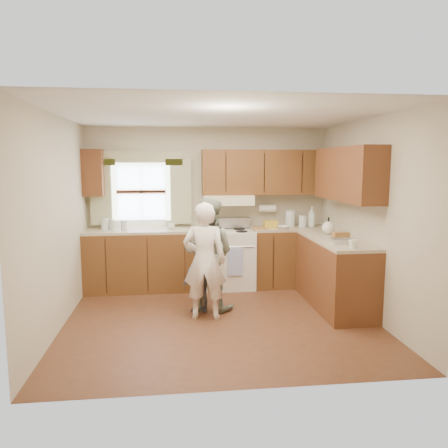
{
  "coord_description": "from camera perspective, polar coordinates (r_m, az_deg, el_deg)",
  "views": [
    {
      "loc": [
        -0.57,
        -5.23,
        1.93
      ],
      "look_at": [
        0.1,
        0.4,
        1.15
      ],
      "focal_mm": 35.0,
      "sensor_mm": 36.0,
      "label": 1
    }
  ],
  "objects": [
    {
      "name": "kitchen_fixtures",
      "position": [
        6.51,
        3.8,
        -1.84
      ],
      "size": [
        3.8,
        2.25,
        2.15
      ],
      "color": "#482B0F",
      "rests_on": "ground"
    },
    {
      "name": "child",
      "position": [
        5.72,
        -3.06,
        -7.29
      ],
      "size": [
        0.55,
        0.43,
        0.88
      ],
      "primitive_type": "imported",
      "rotation": [
        0.0,
        0.0,
        3.64
      ],
      "color": "slate",
      "rests_on": "ground"
    },
    {
      "name": "stove",
      "position": [
        6.88,
        0.64,
        -4.45
      ],
      "size": [
        0.76,
        0.67,
        1.07
      ],
      "color": "silver",
      "rests_on": "ground"
    },
    {
      "name": "woman_right",
      "position": [
        5.83,
        -2.11,
        -3.91
      ],
      "size": [
        0.9,
        0.84,
        1.49
      ],
      "primitive_type": "imported",
      "rotation": [
        0.0,
        0.0,
        2.64
      ],
      "color": "#2A4236",
      "rests_on": "ground"
    },
    {
      "name": "room",
      "position": [
        5.31,
        -0.56,
        0.47
      ],
      "size": [
        3.8,
        3.8,
        3.8
      ],
      "color": "#522919",
      "rests_on": "ground"
    },
    {
      "name": "woman_left",
      "position": [
        5.45,
        -2.55,
        -4.84
      ],
      "size": [
        0.59,
        0.44,
        1.47
      ],
      "primitive_type": "imported",
      "rotation": [
        0.0,
        0.0,
        2.96
      ],
      "color": "white",
      "rests_on": "ground"
    }
  ]
}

